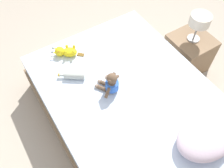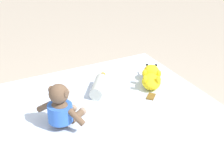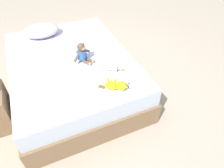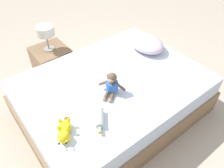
{
  "view_description": "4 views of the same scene",
  "coord_description": "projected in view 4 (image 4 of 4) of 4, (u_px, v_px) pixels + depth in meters",
  "views": [
    {
      "loc": [
        0.81,
        0.96,
        2.38
      ],
      "look_at": [
        0.13,
        -0.11,
        0.61
      ],
      "focal_mm": 38.63,
      "sensor_mm": 36.0,
      "label": 1
    },
    {
      "loc": [
        -1.3,
        0.34,
        1.54
      ],
      "look_at": [
        0.25,
        -0.46,
        0.61
      ],
      "focal_mm": 57.98,
      "sensor_mm": 36.0,
      "label": 2
    },
    {
      "loc": [
        -0.34,
        -2.1,
        1.94
      ],
      "look_at": [
        0.26,
        -0.73,
        0.57
      ],
      "focal_mm": 31.76,
      "sensor_mm": 36.0,
      "label": 3
    },
    {
      "loc": [
        1.4,
        -1.11,
        2.08
      ],
      "look_at": [
        0.13,
        -0.11,
        0.61
      ],
      "focal_mm": 35.44,
      "sensor_mm": 36.0,
      "label": 4
    }
  ],
  "objects": [
    {
      "name": "pillow",
      "position": [
        146.0,
        43.0,
        2.77
      ],
      "size": [
        0.52,
        0.38,
        0.17
      ],
      "color": "silver",
      "rests_on": "bed"
    },
    {
      "name": "ground_plane",
      "position": [
        113.0,
        111.0,
        2.72
      ],
      "size": [
        16.0,
        16.0,
        0.0
      ],
      "primitive_type": "plane",
      "color": "#B7A893"
    },
    {
      "name": "plush_yellow_creature",
      "position": [
        64.0,
        131.0,
        1.83
      ],
      "size": [
        0.3,
        0.23,
        0.1
      ],
      "color": "yellow",
      "rests_on": "bed"
    },
    {
      "name": "glass_bottle",
      "position": [
        100.0,
        118.0,
        1.94
      ],
      "size": [
        0.24,
        0.19,
        0.07
      ],
      "color": "#B7BCB2",
      "rests_on": "bed"
    },
    {
      "name": "plush_monkey",
      "position": [
        112.0,
        85.0,
        2.17
      ],
      "size": [
        0.26,
        0.25,
        0.24
      ],
      "color": "brown",
      "rests_on": "bed"
    },
    {
      "name": "nightstand",
      "position": [
        52.0,
        64.0,
        3.06
      ],
      "size": [
        0.45,
        0.45,
        0.47
      ],
      "color": "#846647",
      "rests_on": "ground_plane"
    },
    {
      "name": "bedside_lamp",
      "position": [
        45.0,
        32.0,
        2.73
      ],
      "size": [
        0.22,
        0.22,
        0.33
      ],
      "color": "gray",
      "rests_on": "nightstand"
    },
    {
      "name": "bed",
      "position": [
        113.0,
        97.0,
        2.55
      ],
      "size": [
        1.49,
        2.0,
        0.51
      ],
      "color": "#846647",
      "rests_on": "ground_plane"
    }
  ]
}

